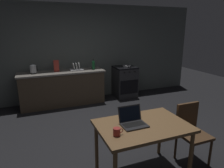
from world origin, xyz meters
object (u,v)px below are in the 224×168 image
(dining_table, at_px, (142,130))
(dish_rack, at_px, (76,69))
(stove_oven, at_px, (125,82))
(bottle, at_px, (93,64))
(laptop, at_px, (133,121))
(electric_kettle, at_px, (33,69))
(chair, at_px, (191,129))
(coffee_mug, at_px, (117,132))
(cereal_box, at_px, (56,66))
(frying_pan, at_px, (127,66))

(dining_table, bearing_deg, dish_rack, 93.06)
(stove_oven, height_order, dining_table, stove_oven)
(stove_oven, distance_m, dining_table, 3.40)
(bottle, bearing_deg, dining_table, -95.24)
(stove_oven, xyz_separation_m, laptop, (-1.36, -3.11, 0.36))
(laptop, bearing_deg, electric_kettle, 103.66)
(chair, distance_m, laptop, 1.01)
(stove_oven, distance_m, bottle, 1.12)
(dish_rack, bearing_deg, electric_kettle, 180.00)
(chair, bearing_deg, coffee_mug, -166.24)
(stove_oven, bearing_deg, bottle, -177.15)
(stove_oven, height_order, laptop, laptop)
(electric_kettle, bearing_deg, bottle, -1.90)
(laptop, distance_m, coffee_mug, 0.34)
(laptop, xyz_separation_m, bottle, (0.41, 3.06, 0.21))
(dining_table, height_order, cereal_box, cereal_box)
(coffee_mug, relative_size, dish_rack, 0.36)
(stove_oven, xyz_separation_m, coffee_mug, (-1.66, -3.28, 0.36))
(electric_kettle, relative_size, frying_pan, 0.53)
(stove_oven, relative_size, bottle, 3.16)
(chair, bearing_deg, bottle, 106.81)
(chair, distance_m, frying_pan, 3.15)
(chair, height_order, coffee_mug, chair)
(dish_rack, bearing_deg, frying_pan, -1.16)
(bottle, height_order, coffee_mug, bottle)
(electric_kettle, relative_size, dish_rack, 0.64)
(frying_pan, relative_size, coffee_mug, 3.29)
(dish_rack, bearing_deg, dining_table, -86.94)
(chair, relative_size, electric_kettle, 4.07)
(bottle, bearing_deg, stove_oven, 2.85)
(electric_kettle, xyz_separation_m, coffee_mug, (0.80, -3.28, -0.18))
(stove_oven, height_order, electric_kettle, electric_kettle)
(dining_table, height_order, frying_pan, frying_pan)
(frying_pan, xyz_separation_m, coffee_mug, (-1.70, -3.25, -0.11))
(stove_oven, height_order, frying_pan, frying_pan)
(dining_table, height_order, coffee_mug, coffee_mug)
(coffee_mug, bearing_deg, frying_pan, 62.47)
(dining_table, bearing_deg, laptop, 158.87)
(bottle, bearing_deg, laptop, -97.54)
(electric_kettle, relative_size, coffee_mug, 1.75)
(bottle, bearing_deg, frying_pan, 1.19)
(cereal_box, xyz_separation_m, dish_rack, (0.50, -0.02, -0.10))
(chair, distance_m, coffee_mug, 1.31)
(dining_table, bearing_deg, chair, 2.46)
(stove_oven, bearing_deg, coffee_mug, -116.81)
(stove_oven, xyz_separation_m, dish_rack, (-1.41, 0.00, 0.49))
(laptop, distance_m, frying_pan, 3.38)
(laptop, bearing_deg, coffee_mug, -155.47)
(coffee_mug, xyz_separation_m, dish_rack, (0.25, 3.28, 0.13))
(cereal_box, bearing_deg, electric_kettle, -177.93)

